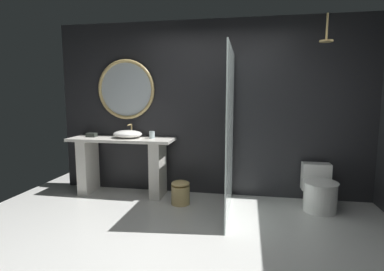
# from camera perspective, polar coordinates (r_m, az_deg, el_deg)

# --- Properties ---
(ground_plane) EXTENTS (5.76, 5.76, 0.00)m
(ground_plane) POSITION_cam_1_polar(r_m,az_deg,el_deg) (3.10, -0.81, -21.50)
(ground_plane) COLOR silver
(back_wall_panel) EXTENTS (4.80, 0.10, 2.60)m
(back_wall_panel) POSITION_cam_1_polar(r_m,az_deg,el_deg) (4.59, 3.80, 4.99)
(back_wall_panel) COLOR #232326
(back_wall_panel) RESTS_ON ground_plane
(vanity_counter) EXTENTS (1.58, 0.50, 0.87)m
(vanity_counter) POSITION_cam_1_polar(r_m,az_deg,el_deg) (4.74, -13.01, -4.72)
(vanity_counter) COLOR silver
(vanity_counter) RESTS_ON ground_plane
(vessel_sink) EXTENTS (0.44, 0.36, 0.20)m
(vessel_sink) POSITION_cam_1_polar(r_m,az_deg,el_deg) (4.66, -12.01, 0.27)
(vessel_sink) COLOR white
(vessel_sink) RESTS_ON vanity_counter
(tumbler_cup) EXTENTS (0.08, 0.08, 0.11)m
(tumbler_cup) POSITION_cam_1_polar(r_m,az_deg,el_deg) (4.55, -7.54, 0.13)
(tumbler_cup) COLOR silver
(tumbler_cup) RESTS_ON vanity_counter
(tissue_box) EXTENTS (0.15, 0.11, 0.06)m
(tissue_box) POSITION_cam_1_polar(r_m,az_deg,el_deg) (4.93, -18.36, 0.10)
(tissue_box) COLOR #282D28
(tissue_box) RESTS_ON vanity_counter
(round_wall_mirror) EXTENTS (0.92, 0.05, 0.92)m
(round_wall_mirror) POSITION_cam_1_polar(r_m,az_deg,el_deg) (4.84, -12.31, 8.45)
(round_wall_mirror) COLOR tan
(shower_glass_panel) EXTENTS (0.02, 1.39, 2.08)m
(shower_glass_panel) POSITION_cam_1_polar(r_m,az_deg,el_deg) (3.85, 7.15, 0.54)
(shower_glass_panel) COLOR silver
(shower_glass_panel) RESTS_ON ground_plane
(rain_shower_head) EXTENTS (0.16, 0.16, 0.34)m
(rain_shower_head) POSITION_cam_1_polar(r_m,az_deg,el_deg) (4.24, 23.94, 16.51)
(rain_shower_head) COLOR tan
(toilet) EXTENTS (0.44, 0.64, 0.57)m
(toilet) POSITION_cam_1_polar(r_m,az_deg,el_deg) (4.42, 22.74, -9.50)
(toilet) COLOR white
(toilet) RESTS_ON ground_plane
(waste_bin) EXTENTS (0.26, 0.26, 0.33)m
(waste_bin) POSITION_cam_1_polar(r_m,az_deg,el_deg) (4.29, -2.18, -10.61)
(waste_bin) COLOR tan
(waste_bin) RESTS_ON ground_plane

